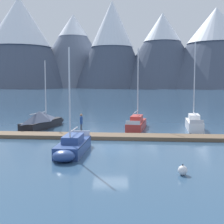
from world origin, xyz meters
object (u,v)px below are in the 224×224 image
object	(u,v)px
sailboat_second_berth	(72,146)
mooring_buoy_channel_marker	(183,170)
sailboat_mid_dock_starboard	(194,123)
sailboat_nearest_berth	(42,120)
person_on_dock	(81,122)
sailboat_mid_dock_port	(137,123)

from	to	relation	value
sailboat_second_berth	mooring_buoy_channel_marker	size ratio (longest dim) A/B	11.97
sailboat_second_berth	sailboat_mid_dock_starboard	distance (m)	15.14
sailboat_mid_dock_starboard	mooring_buoy_channel_marker	size ratio (longest dim) A/B	14.98
sailboat_nearest_berth	person_on_dock	distance (m)	6.82
sailboat_nearest_berth	sailboat_mid_dock_starboard	distance (m)	15.22
sailboat_nearest_berth	sailboat_mid_dock_port	size ratio (longest dim) A/B	0.96
sailboat_second_berth	person_on_dock	distance (m)	6.28
sailboat_nearest_berth	mooring_buoy_channel_marker	bearing A→B (deg)	-55.75
person_on_dock	sailboat_nearest_berth	bearing A→B (deg)	131.77
person_on_dock	mooring_buoy_channel_marker	distance (m)	12.64
sailboat_second_berth	sailboat_nearest_berth	bearing A→B (deg)	112.28
sailboat_nearest_berth	mooring_buoy_channel_marker	size ratio (longest dim) A/B	13.55
sailboat_nearest_berth	sailboat_mid_dock_port	bearing A→B (deg)	0.64
sailboat_nearest_berth	sailboat_second_berth	distance (m)	12.23
sailboat_second_berth	sailboat_mid_dock_starboard	xyz separation A→B (m)	(10.57, 10.83, 0.12)
sailboat_mid_dock_port	sailboat_mid_dock_starboard	xyz separation A→B (m)	(5.57, -0.59, 0.08)
sailboat_nearest_berth	person_on_dock	size ratio (longest dim) A/B	4.57
sailboat_mid_dock_starboard	sailboat_mid_dock_port	bearing A→B (deg)	173.97
sailboat_mid_dock_starboard	person_on_dock	xyz separation A→B (m)	(-10.67, -4.60, 0.65)
person_on_dock	mooring_buoy_channel_marker	xyz separation A→B (m)	(6.34, -10.89, -1.02)
sailboat_nearest_berth	sailboat_mid_dock_starboard	xyz separation A→B (m)	(15.21, -0.48, -0.22)
sailboat_mid_dock_starboard	mooring_buoy_channel_marker	distance (m)	16.09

